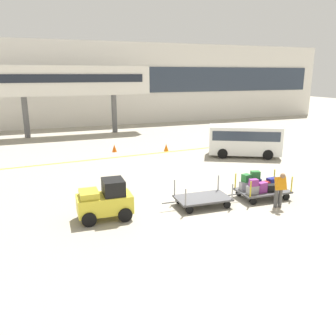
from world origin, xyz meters
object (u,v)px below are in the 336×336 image
(safety_cone_near, at_px, (166,147))
(baggage_cart_middle, at_px, (260,187))
(baggage_tug, at_px, (105,201))
(baggage_cart_lead, at_px, (203,198))
(baggage_handler, at_px, (280,188))
(shuttle_van, at_px, (245,139))
(safety_cone_far, at_px, (114,148))

(safety_cone_near, bearing_deg, baggage_cart_middle, -88.05)
(baggage_tug, xyz_separation_m, baggage_cart_middle, (7.04, -0.23, -0.20))
(baggage_cart_lead, height_order, baggage_cart_middle, baggage_cart_middle)
(baggage_cart_middle, distance_m, baggage_handler, 1.32)
(baggage_cart_lead, bearing_deg, baggage_tug, 177.74)
(baggage_cart_middle, xyz_separation_m, baggage_handler, (0.06, -1.28, 0.31))
(baggage_handler, bearing_deg, shuttle_van, 65.43)
(shuttle_van, bearing_deg, safety_cone_far, 150.33)
(baggage_tug, distance_m, safety_cone_far, 12.24)
(baggage_handler, distance_m, shuttle_van, 9.63)
(baggage_cart_middle, height_order, baggage_handler, baggage_handler)
(baggage_tug, xyz_separation_m, baggage_handler, (7.10, -1.50, 0.11))
(shuttle_van, xyz_separation_m, safety_cone_near, (-4.44, 3.46, -0.96))
(baggage_cart_middle, distance_m, safety_cone_far, 12.72)
(shuttle_van, distance_m, safety_cone_far, 9.33)
(safety_cone_near, bearing_deg, baggage_cart_lead, -103.02)
(baggage_cart_lead, distance_m, baggage_cart_middle, 2.90)
(baggage_tug, xyz_separation_m, safety_cone_far, (3.04, 11.85, -0.48))
(safety_cone_near, distance_m, safety_cone_far, 3.80)
(baggage_cart_lead, height_order, safety_cone_near, baggage_cart_lead)
(baggage_cart_lead, distance_m, safety_cone_far, 12.06)
(baggage_tug, bearing_deg, safety_cone_far, 75.61)
(safety_cone_near, relative_size, safety_cone_far, 1.00)
(baggage_tug, bearing_deg, baggage_cart_lead, -2.26)
(baggage_tug, relative_size, shuttle_van, 0.42)
(baggage_tug, height_order, baggage_cart_lead, baggage_tug)
(baggage_cart_lead, xyz_separation_m, safety_cone_far, (-1.12, 12.01, -0.07))
(baggage_cart_middle, distance_m, shuttle_van, 8.54)
(baggage_tug, relative_size, baggage_handler, 1.37)
(baggage_tug, height_order, baggage_handler, baggage_tug)
(baggage_cart_lead, xyz_separation_m, baggage_cart_middle, (2.89, -0.06, 0.21))
(baggage_cart_lead, bearing_deg, baggage_handler, -24.45)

